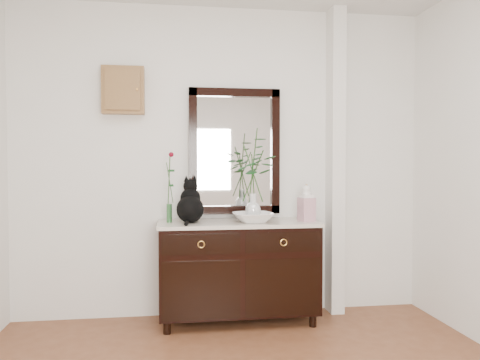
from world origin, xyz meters
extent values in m
cube|color=silver|center=(0.00, 1.98, 1.35)|extent=(3.60, 0.04, 2.70)
cube|color=silver|center=(1.00, 1.90, 1.35)|extent=(0.12, 0.20, 2.70)
cube|color=black|center=(0.10, 1.73, 0.46)|extent=(1.30, 0.50, 0.82)
cube|color=beige|center=(0.10, 1.73, 0.83)|extent=(1.33, 0.52, 0.03)
cube|color=black|center=(0.10, 1.97, 1.44)|extent=(0.80, 0.06, 1.10)
cube|color=white|center=(0.10, 1.98, 1.44)|extent=(0.66, 0.01, 0.96)
cube|color=brown|center=(-0.85, 1.94, 1.95)|extent=(0.35, 0.10, 0.40)
imported|color=white|center=(0.21, 1.66, 0.89)|extent=(0.37, 0.37, 0.08)
camera|label=1|loc=(-0.43, -2.12, 1.33)|focal=35.00mm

